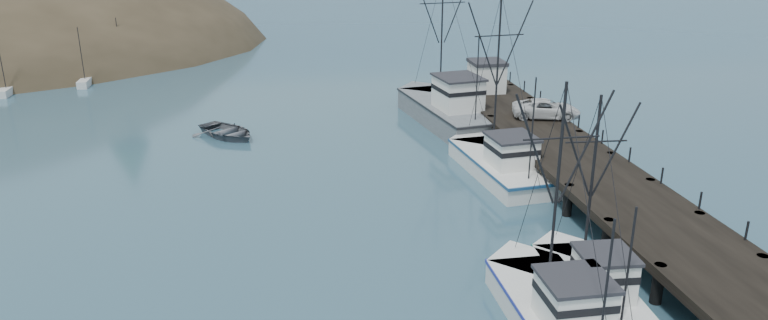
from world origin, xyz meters
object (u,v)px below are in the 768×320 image
Objects in this scene: pier at (574,159)px; work_vessel at (447,109)px; trawler_mid at (556,310)px; pier_shed at (487,76)px; trawler_near at (589,287)px; pickup_truck at (546,109)px; motorboat at (228,137)px; trawler_far at (499,163)px.

work_vessel is at bearing 107.61° from pier.
pier is at bearing 63.53° from trawler_mid.
trawler_near is at bearing -99.17° from pier_shed.
pier is 2.77× the size of work_vessel.
pier_shed is 0.61× the size of pickup_truck.
pier_shed is at bearing 91.55° from pier.
pickup_truck is (1.99, -9.21, -0.69)m from pier_shed.
trawler_near reaches higher than motorboat.
trawler_far is 3.92× the size of pier_shed.
pier is at bearing -174.86° from pickup_truck.
pier_shed is at bearing 77.56° from trawler_mid.
motorboat is at bearing -177.21° from work_vessel.
motorboat is (-19.13, 11.82, -0.82)m from trawler_far.
trawler_mid is 0.89× the size of trawler_far.
trawler_far is 8.79m from pickup_truck.
pickup_truck is (9.51, 24.87, 1.91)m from trawler_mid.
pier is 8.38× the size of pickup_truck.
pier is at bearing -69.77° from motorboat.
pickup_truck is at bearing 69.08° from trawler_mid.
work_vessel is 9.16m from pickup_truck.
pickup_truck is at bearing 80.32° from pier.
trawler_mid is (-2.28, -1.62, -0.00)m from trawler_near.
trawler_near is 32.98m from pier_shed.
trawler_near is (-5.72, -14.46, -0.87)m from pier.
work_vessel is 4.97× the size of pier_shed.
pickup_truck is at bearing -50.86° from motorboat.
pier is 5.08m from trawler_far.
pier is 15.99m from work_vessel.
trawler_mid reaches higher than pickup_truck.
pier is 13.75× the size of pier_shed.
trawler_far reaches higher than pier.
motorboat is at bearing -170.91° from pier_shed.
trawler_mid is at bearing -101.42° from motorboat.
trawler_far is at bearing 149.96° from pier.
motorboat is (-18.63, -0.91, -1.23)m from work_vessel.
pier is 15.58m from trawler_near.
work_vessel reaches higher than trawler_near.
pier is 7.43× the size of motorboat.
motorboat is (-15.45, 30.40, -0.82)m from trawler_mid.
work_vessel is at bearing 59.36° from pickup_truck.
trawler_mid is at bearing -101.17° from trawler_far.
work_vessel is 18.69m from motorboat.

